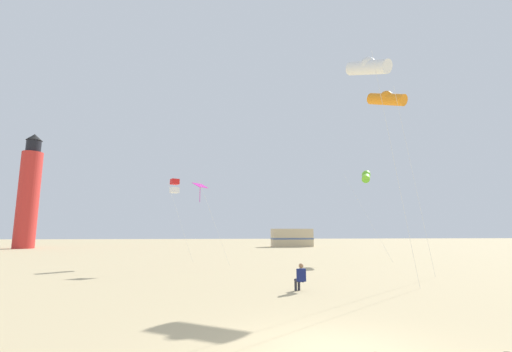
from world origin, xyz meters
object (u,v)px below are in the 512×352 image
Objects in this scene: kite_tube_orange at (387,99)px; lighthouse_distant at (29,194)px; kite_diamond_magenta at (201,188)px; rv_van_tan at (292,238)px; kite_flyer_standing at (300,277)px; kite_box_scarlet at (175,186)px; kite_tube_lime at (366,176)px; kite_tube_white at (368,67)px.

lighthouse_distant is at bearing 138.51° from kite_tube_orange.
kite_diamond_magenta is 32.57m from rv_van_tan.
rv_van_tan is at bearing 67.20° from kite_diamond_magenta.
rv_van_tan reaches higher than kite_flyer_standing.
kite_box_scarlet is 34.56m from lighthouse_distant.
rv_van_tan is (7.60, 39.91, 0.78)m from kite_flyer_standing.
kite_flyer_standing is 0.14× the size of kite_tube_lime.
kite_tube_white reaches higher than kite_box_scarlet.
kite_tube_white reaches higher than kite_tube_orange.
kite_tube_white is at bearing -99.25° from rv_van_tan.
kite_flyer_standing is 49.99m from lighthouse_distant.
kite_diamond_magenta is (2.35, -3.44, -0.56)m from kite_box_scarlet.
kite_tube_white is at bearing -112.04° from kite_tube_lime.
kite_diamond_magenta is 38.69m from lighthouse_distant.
lighthouse_distant is (-26.67, 27.93, 2.29)m from kite_diamond_magenta.
kite_tube_white is 51.47m from lighthouse_distant.
rv_van_tan is (39.19, 1.84, -6.45)m from lighthouse_distant.
kite_tube_orange is (6.52, 4.36, 9.84)m from kite_flyer_standing.
kite_diamond_magenta reaches higher than kite_flyer_standing.
kite_tube_white reaches higher than kite_tube_lime.
kite_diamond_magenta is at bearing -55.68° from kite_box_scarlet.
kite_diamond_magenta is 13.72m from kite_tube_orange.
kite_box_scarlet is 17.13m from kite_tube_lime.
kite_diamond_magenta is at bearing -160.44° from kite_tube_lime.
kite_tube_white is 40.32m from rv_van_tan.
kite_flyer_standing is at bearing -122.36° from kite_tube_lime.
kite_diamond_magenta is at bearing -116.57° from rv_van_tan.
kite_tube_lime reaches higher than kite_flyer_standing.
kite_tube_orange reaches higher than kite_flyer_standing.
kite_tube_white is 4.42m from kite_tube_orange.
kite_tube_lime reaches higher than kite_diamond_magenta.
kite_tube_orange is at bearing -164.49° from kite_flyer_standing.
kite_tube_orange is 36.70m from rv_van_tan.
lighthouse_distant reaches higher than kite_diamond_magenta.
kite_tube_orange is (13.79, -9.21, 4.35)m from kite_box_scarlet.
kite_flyer_standing is at bearing -64.09° from kite_diamond_magenta.
rv_van_tan is (-2.12, 24.58, -6.07)m from kite_tube_lime.
kite_flyer_standing is 16.35m from kite_box_scarlet.
kite_box_scarlet is at bearing -174.09° from kite_tube_lime.
kite_diamond_magenta is 0.53× the size of kite_tube_orange.
kite_diamond_magenta is (-4.92, 10.13, 4.94)m from kite_flyer_standing.
rv_van_tan is (3.75, 39.07, -9.27)m from kite_tube_white.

